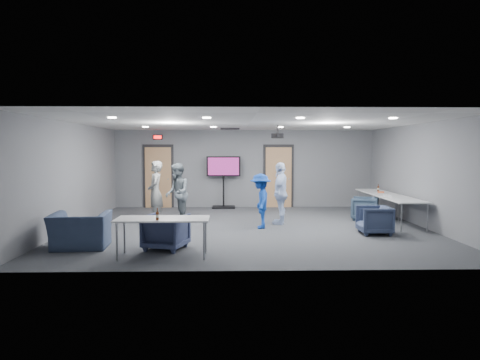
{
  "coord_description": "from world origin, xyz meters",
  "views": [
    {
      "loc": [
        -0.51,
        -10.96,
        2.0
      ],
      "look_at": [
        -0.24,
        0.48,
        1.2
      ],
      "focal_mm": 32.0,
      "sensor_mm": 36.0,
      "label": 1
    }
  ],
  "objects_px": {
    "bottle_front": "(157,216)",
    "table_right_b": "(400,200)",
    "person_c": "(281,193)",
    "table_front_left": "(163,221)",
    "person_a": "(155,192)",
    "projector": "(278,136)",
    "person_d": "(260,201)",
    "person_b": "(177,193)",
    "chair_front_a": "(166,231)",
    "chair_right_b": "(374,220)",
    "chair_front_b": "(80,231)",
    "chair_right_a": "(365,209)",
    "tv_stand": "(224,179)",
    "table_right_a": "(376,193)",
    "bottle_right": "(378,189)"
  },
  "relations": [
    {
      "from": "person_b",
      "to": "table_right_a",
      "type": "xyz_separation_m",
      "value": [
        5.96,
        1.3,
        -0.14
      ]
    },
    {
      "from": "person_d",
      "to": "chair_right_b",
      "type": "xyz_separation_m",
      "value": [
        2.66,
        -0.85,
        -0.36
      ]
    },
    {
      "from": "tv_stand",
      "to": "table_right_b",
      "type": "bearing_deg",
      "value": -37.3
    },
    {
      "from": "person_c",
      "to": "bottle_front",
      "type": "height_order",
      "value": "person_c"
    },
    {
      "from": "bottle_right",
      "to": "bottle_front",
      "type": "bearing_deg",
      "value": -137.89
    },
    {
      "from": "table_right_a",
      "to": "projector",
      "type": "xyz_separation_m",
      "value": [
        -3.17,
        -1.03,
        1.72
      ]
    },
    {
      "from": "chair_front_a",
      "to": "table_right_b",
      "type": "bearing_deg",
      "value": -139.54
    },
    {
      "from": "chair_front_b",
      "to": "projector",
      "type": "distance_m",
      "value": 5.85
    },
    {
      "from": "person_c",
      "to": "table_front_left",
      "type": "height_order",
      "value": "person_c"
    },
    {
      "from": "person_d",
      "to": "table_right_b",
      "type": "xyz_separation_m",
      "value": [
        3.73,
        0.26,
        -0.01
      ]
    },
    {
      "from": "person_d",
      "to": "table_front_left",
      "type": "bearing_deg",
      "value": -34.15
    },
    {
      "from": "person_a",
      "to": "projector",
      "type": "relative_size",
      "value": 4.49
    },
    {
      "from": "person_c",
      "to": "chair_right_a",
      "type": "bearing_deg",
      "value": 118.62
    },
    {
      "from": "person_a",
      "to": "person_b",
      "type": "bearing_deg",
      "value": 83.8
    },
    {
      "from": "bottle_front",
      "to": "person_c",
      "type": "bearing_deg",
      "value": 54.36
    },
    {
      "from": "person_d",
      "to": "chair_right_b",
      "type": "distance_m",
      "value": 2.81
    },
    {
      "from": "chair_right_a",
      "to": "bottle_front",
      "type": "xyz_separation_m",
      "value": [
        -5.18,
        -4.34,
        0.48
      ]
    },
    {
      "from": "chair_right_b",
      "to": "table_right_b",
      "type": "height_order",
      "value": "table_right_b"
    },
    {
      "from": "person_a",
      "to": "projector",
      "type": "xyz_separation_m",
      "value": [
        3.38,
        0.29,
        1.55
      ]
    },
    {
      "from": "bottle_front",
      "to": "chair_right_b",
      "type": "bearing_deg",
      "value": 25.67
    },
    {
      "from": "chair_right_b",
      "to": "chair_front_b",
      "type": "height_order",
      "value": "chair_front_b"
    },
    {
      "from": "chair_right_b",
      "to": "table_right_a",
      "type": "bearing_deg",
      "value": 161.72
    },
    {
      "from": "person_b",
      "to": "person_d",
      "type": "bearing_deg",
      "value": 56.37
    },
    {
      "from": "table_right_a",
      "to": "bottle_right",
      "type": "xyz_separation_m",
      "value": [
        0.09,
        0.06,
        0.13
      ]
    },
    {
      "from": "person_d",
      "to": "tv_stand",
      "type": "relative_size",
      "value": 0.78
    },
    {
      "from": "person_b",
      "to": "projector",
      "type": "bearing_deg",
      "value": 82.91
    },
    {
      "from": "chair_front_b",
      "to": "table_front_left",
      "type": "xyz_separation_m",
      "value": [
        1.79,
        -0.74,
        0.32
      ]
    },
    {
      "from": "person_d",
      "to": "bottle_right",
      "type": "bearing_deg",
      "value": 121.32
    },
    {
      "from": "person_d",
      "to": "person_b",
      "type": "bearing_deg",
      "value": -109.9
    },
    {
      "from": "bottle_front",
      "to": "table_right_b",
      "type": "bearing_deg",
      "value": 30.2
    },
    {
      "from": "table_front_left",
      "to": "bottle_right",
      "type": "bearing_deg",
      "value": 40.93
    },
    {
      "from": "person_d",
      "to": "chair_front_a",
      "type": "height_order",
      "value": "person_d"
    },
    {
      "from": "chair_right_a",
      "to": "chair_front_b",
      "type": "height_order",
      "value": "chair_front_b"
    },
    {
      "from": "person_b",
      "to": "person_a",
      "type": "bearing_deg",
      "value": -100.61
    },
    {
      "from": "person_d",
      "to": "projector",
      "type": "bearing_deg",
      "value": 154.81
    },
    {
      "from": "chair_front_a",
      "to": "table_right_b",
      "type": "xyz_separation_m",
      "value": [
        5.8,
        2.55,
        0.33
      ]
    },
    {
      "from": "person_d",
      "to": "tv_stand",
      "type": "distance_m",
      "value": 4.0
    },
    {
      "from": "person_a",
      "to": "table_front_left",
      "type": "bearing_deg",
      "value": 3.62
    },
    {
      "from": "table_right_b",
      "to": "table_right_a",
      "type": "bearing_deg",
      "value": 0.0
    },
    {
      "from": "bottle_front",
      "to": "projector",
      "type": "distance_m",
      "value": 5.27
    },
    {
      "from": "person_a",
      "to": "person_d",
      "type": "height_order",
      "value": "person_a"
    },
    {
      "from": "projector",
      "to": "table_front_left",
      "type": "bearing_deg",
      "value": -110.88
    },
    {
      "from": "person_a",
      "to": "chair_right_b",
      "type": "height_order",
      "value": "person_a"
    },
    {
      "from": "chair_front_b",
      "to": "table_right_b",
      "type": "relative_size",
      "value": 0.58
    },
    {
      "from": "person_a",
      "to": "chair_front_a",
      "type": "xyz_separation_m",
      "value": [
        0.75,
        -3.13,
        -0.49
      ]
    },
    {
      "from": "person_c",
      "to": "bottle_right",
      "type": "height_order",
      "value": "person_c"
    },
    {
      "from": "chair_right_a",
      "to": "table_right_b",
      "type": "relative_size",
      "value": 0.38
    },
    {
      "from": "person_c",
      "to": "chair_right_b",
      "type": "relative_size",
      "value": 2.26
    },
    {
      "from": "table_front_left",
      "to": "person_b",
      "type": "bearing_deg",
      "value": 92.7
    },
    {
      "from": "chair_front_a",
      "to": "table_front_left",
      "type": "xyz_separation_m",
      "value": [
        0.03,
        -0.6,
        0.32
      ]
    }
  ]
}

